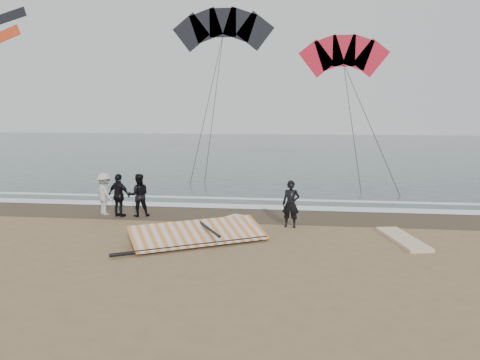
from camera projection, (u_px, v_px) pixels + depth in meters
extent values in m
plane|color=#8C704C|center=(271.00, 251.00, 13.61)|extent=(120.00, 120.00, 0.00)
cube|color=#233838|center=(291.00, 150.00, 45.97)|extent=(120.00, 54.00, 0.02)
cube|color=#4C3D2B|center=(278.00, 216.00, 18.02)|extent=(120.00, 2.80, 0.01)
cube|color=white|center=(279.00, 207.00, 19.39)|extent=(120.00, 0.90, 0.01)
cube|color=white|center=(281.00, 199.00, 21.06)|extent=(120.00, 0.45, 0.01)
imported|color=black|center=(291.00, 204.00, 16.19)|extent=(0.65, 0.47, 1.65)
cube|color=silver|center=(403.00, 239.00, 14.64)|extent=(1.29, 2.73, 0.11)
cube|color=silver|center=(220.00, 223.00, 16.60)|extent=(1.91, 2.69, 0.11)
imported|color=black|center=(139.00, 195.00, 17.82)|extent=(0.97, 0.87, 1.64)
imported|color=black|center=(119.00, 195.00, 17.71)|extent=(1.05, 0.70, 1.66)
imported|color=#B9BAB4|center=(105.00, 194.00, 18.09)|extent=(1.21, 1.14, 1.64)
cube|color=black|center=(197.00, 235.00, 15.10)|extent=(2.80, 1.98, 0.11)
cube|color=orange|center=(199.00, 233.00, 14.45)|extent=(4.39, 3.42, 0.44)
cylinder|color=black|center=(193.00, 246.00, 13.71)|extent=(4.23, 2.45, 0.11)
cylinder|color=black|center=(208.00, 228.00, 14.39)|extent=(1.09, 1.84, 0.09)
cylinder|color=#262626|center=(351.00, 118.00, 26.55)|extent=(0.04, 0.04, 11.70)
cylinder|color=#262626|center=(367.00, 118.00, 26.23)|extent=(0.04, 0.04, 12.21)
cylinder|color=#262626|center=(209.00, 99.00, 29.27)|extent=(0.04, 0.04, 13.56)
cylinder|color=#262626|center=(215.00, 99.00, 29.58)|extent=(0.04, 0.04, 13.05)
cube|color=black|center=(12.00, 16.00, 46.37)|extent=(3.13, 0.12, 1.66)
cube|color=red|center=(5.00, 35.00, 42.63)|extent=(3.13, 0.12, 1.86)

